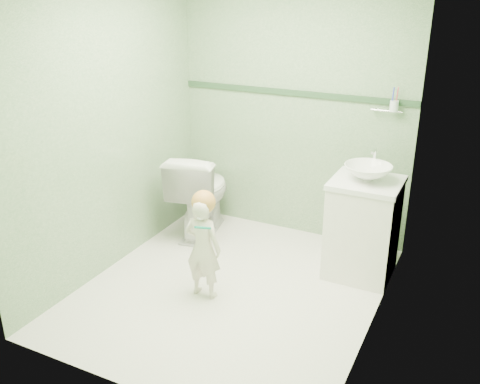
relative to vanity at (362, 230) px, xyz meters
The scene contains 12 objects.
ground 1.16m from the vanity, 140.19° to the right, with size 2.50×2.50×0.00m, color silver.
room_shell 1.35m from the vanity, 140.19° to the right, with size 2.50×2.54×2.40m.
trim_stripe 1.38m from the vanity, 147.36° to the left, with size 2.20×0.02×0.05m, color #2B4B2E.
vanity is the anchor object (origin of this frame).
counter 0.41m from the vanity, ahead, with size 0.54×0.52×0.04m, color white.
basin 0.49m from the vanity, ahead, with size 0.37×0.37×0.13m, color white.
faucet 0.60m from the vanity, 90.00° to the left, with size 0.03×0.13×0.18m.
cup_holder 1.05m from the vanity, 83.78° to the left, with size 0.26×0.07×0.21m.
toilet 1.58m from the vanity, behind, with size 0.46×0.81×0.82m, color white.
toddler 1.32m from the vanity, 139.35° to the right, with size 0.29×0.19×0.81m, color silver.
hair_cap 1.35m from the vanity, 140.19° to the right, with size 0.18×0.18×0.18m, color #C4863D.
teal_toothbrush 1.37m from the vanity, 133.30° to the right, with size 0.11×0.13×0.08m.
Camera 1 is at (1.66, -3.21, 2.27)m, focal length 39.45 mm.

